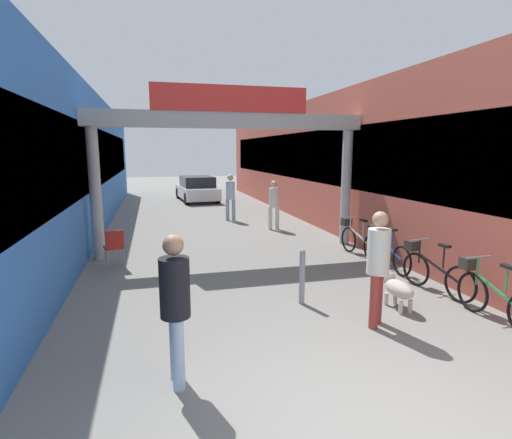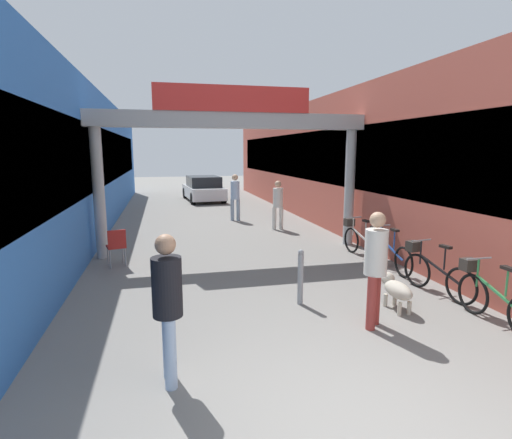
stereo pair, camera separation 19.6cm
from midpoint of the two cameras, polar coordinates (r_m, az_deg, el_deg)
The scene contains 15 objects.
storefront_left at distance 14.31m, azimuth -27.67°, elevation 7.00°, with size 3.00×26.00×4.49m.
storefront_right at distance 15.60m, azimuth 12.20°, elevation 8.02°, with size 3.00×26.00×4.49m.
arcade_sign_gateway at distance 10.52m, azimuth -4.26°, elevation 11.86°, with size 7.40×0.47×4.28m.
pedestrian_with_dog at distance 6.29m, azimuth 16.20°, elevation -5.71°, with size 0.48×0.48×1.78m.
pedestrian_companion at distance 4.66m, azimuth -12.69°, elevation -11.18°, with size 0.36×0.39×1.77m.
pedestrian_carrying_crate at distance 13.58m, azimuth 2.16°, elevation 2.54°, with size 0.40×0.38×1.68m.
pedestrian_elderly_walking at distance 15.35m, azimuth -4.04°, elevation 3.63°, with size 0.45×0.45×1.79m.
dog_on_leash at distance 7.29m, azimuth 18.71°, elevation -9.19°, with size 0.32×0.78×0.57m.
bicycle_green_nearest at distance 7.33m, azimuth 30.02°, elevation -9.26°, with size 0.46×1.69×0.98m.
bicycle_black_second at distance 8.31m, azimuth 23.27°, elevation -6.60°, with size 0.47×1.67×0.98m.
bicycle_blue_third at distance 9.58m, azimuth 17.50°, elevation -4.14°, with size 0.46×1.69×0.98m.
bicycle_silver_farthest at distance 10.54m, azimuth 13.77°, elevation -2.72°, with size 0.46×1.69×0.98m.
bollard_post_metal at distance 7.07m, azimuth 5.81°, elevation -8.07°, with size 0.10×0.10×0.99m.
cafe_chair_red_nearer at distance 9.73m, azimuth -20.15°, elevation -3.45°, with size 0.49×0.49×0.89m.
parked_car_white at distance 21.81m, azimuth -8.69°, elevation 4.34°, with size 2.06×4.13×1.33m.
Camera 1 is at (-1.98, -2.92, 2.66)m, focal length 28.00 mm.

